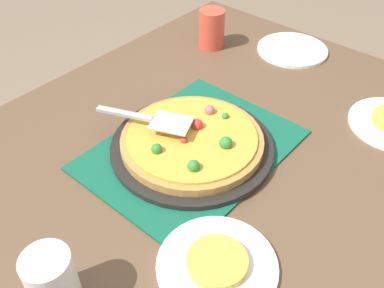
{
  "coord_description": "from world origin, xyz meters",
  "views": [
    {
      "loc": [
        0.57,
        0.49,
        1.43
      ],
      "look_at": [
        0.0,
        0.0,
        0.77
      ],
      "focal_mm": 40.27,
      "sensor_mm": 36.0,
      "label": 1
    }
  ],
  "objects_px": {
    "cup_near": "(52,281)",
    "pizza_server": "(151,119)",
    "pizza_pan": "(192,146)",
    "plate_near_left": "(217,266)",
    "pizza": "(192,140)",
    "plate_side": "(292,50)",
    "cup_far": "(212,29)",
    "served_slice_left": "(217,262)"
  },
  "relations": [
    {
      "from": "cup_near",
      "to": "pizza_server",
      "type": "height_order",
      "value": "cup_near"
    },
    {
      "from": "pizza_pan",
      "to": "plate_near_left",
      "type": "relative_size",
      "value": 1.73
    },
    {
      "from": "pizza",
      "to": "pizza_pan",
      "type": "bearing_deg",
      "value": -57.5
    },
    {
      "from": "pizza",
      "to": "plate_side",
      "type": "xyz_separation_m",
      "value": [
        -0.56,
        -0.07,
        -0.03
      ]
    },
    {
      "from": "pizza_pan",
      "to": "plate_side",
      "type": "relative_size",
      "value": 1.73
    },
    {
      "from": "cup_near",
      "to": "cup_far",
      "type": "bearing_deg",
      "value": -157.21
    },
    {
      "from": "pizza",
      "to": "cup_far",
      "type": "height_order",
      "value": "cup_far"
    },
    {
      "from": "cup_near",
      "to": "pizza_server",
      "type": "bearing_deg",
      "value": -157.01
    },
    {
      "from": "plate_side",
      "to": "pizza_server",
      "type": "bearing_deg",
      "value": -2.32
    },
    {
      "from": "plate_side",
      "to": "cup_near",
      "type": "xyz_separation_m",
      "value": [
        1.0,
        0.14,
        0.06
      ]
    },
    {
      "from": "pizza_pan",
      "to": "served_slice_left",
      "type": "distance_m",
      "value": 0.32
    },
    {
      "from": "pizza_pan",
      "to": "plate_side",
      "type": "bearing_deg",
      "value": -173.35
    },
    {
      "from": "plate_side",
      "to": "served_slice_left",
      "type": "height_order",
      "value": "served_slice_left"
    },
    {
      "from": "pizza_pan",
      "to": "served_slice_left",
      "type": "bearing_deg",
      "value": 48.88
    },
    {
      "from": "cup_near",
      "to": "pizza",
      "type": "bearing_deg",
      "value": -169.9
    },
    {
      "from": "cup_near",
      "to": "cup_far",
      "type": "height_order",
      "value": "same"
    },
    {
      "from": "pizza",
      "to": "pizza_server",
      "type": "height_order",
      "value": "pizza_server"
    },
    {
      "from": "pizza_pan",
      "to": "cup_far",
      "type": "height_order",
      "value": "cup_far"
    },
    {
      "from": "pizza",
      "to": "pizza_server",
      "type": "xyz_separation_m",
      "value": [
        0.04,
        -0.09,
        0.04
      ]
    },
    {
      "from": "cup_far",
      "to": "plate_near_left",
      "type": "bearing_deg",
      "value": 39.56
    },
    {
      "from": "pizza_pan",
      "to": "cup_near",
      "type": "height_order",
      "value": "cup_near"
    },
    {
      "from": "cup_far",
      "to": "served_slice_left",
      "type": "bearing_deg",
      "value": 39.56
    },
    {
      "from": "plate_near_left",
      "to": "cup_near",
      "type": "xyz_separation_m",
      "value": [
        0.22,
        -0.16,
        0.06
      ]
    },
    {
      "from": "plate_side",
      "to": "cup_near",
      "type": "bearing_deg",
      "value": 8.17
    },
    {
      "from": "cup_near",
      "to": "pizza_pan",
      "type": "bearing_deg",
      "value": -169.87
    },
    {
      "from": "plate_side",
      "to": "served_slice_left",
      "type": "distance_m",
      "value": 0.83
    },
    {
      "from": "plate_near_left",
      "to": "pizza",
      "type": "bearing_deg",
      "value": -131.16
    },
    {
      "from": "pizza",
      "to": "plate_side",
      "type": "bearing_deg",
      "value": -173.33
    },
    {
      "from": "pizza_pan",
      "to": "plate_near_left",
      "type": "distance_m",
      "value": 0.32
    },
    {
      "from": "plate_near_left",
      "to": "served_slice_left",
      "type": "xyz_separation_m",
      "value": [
        0.0,
        0.0,
        0.01
      ]
    },
    {
      "from": "plate_side",
      "to": "pizza_pan",
      "type": "bearing_deg",
      "value": 6.65
    },
    {
      "from": "pizza_pan",
      "to": "pizza",
      "type": "distance_m",
      "value": 0.02
    },
    {
      "from": "pizza_pan",
      "to": "plate_side",
      "type": "distance_m",
      "value": 0.57
    },
    {
      "from": "cup_far",
      "to": "pizza",
      "type": "bearing_deg",
      "value": 33.76
    },
    {
      "from": "plate_near_left",
      "to": "pizza_pan",
      "type": "bearing_deg",
      "value": -131.12
    },
    {
      "from": "pizza_server",
      "to": "plate_side",
      "type": "bearing_deg",
      "value": 177.68
    },
    {
      "from": "cup_far",
      "to": "plate_side",
      "type": "bearing_deg",
      "value": 123.2
    },
    {
      "from": "served_slice_left",
      "to": "pizza",
      "type": "bearing_deg",
      "value": -131.16
    },
    {
      "from": "plate_near_left",
      "to": "cup_far",
      "type": "xyz_separation_m",
      "value": [
        -0.63,
        -0.52,
        0.06
      ]
    },
    {
      "from": "pizza",
      "to": "cup_far",
      "type": "bearing_deg",
      "value": -146.24
    },
    {
      "from": "cup_near",
      "to": "plate_near_left",
      "type": "bearing_deg",
      "value": 144.12
    },
    {
      "from": "plate_side",
      "to": "served_slice_left",
      "type": "xyz_separation_m",
      "value": [
        0.77,
        0.3,
        0.01
      ]
    }
  ]
}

